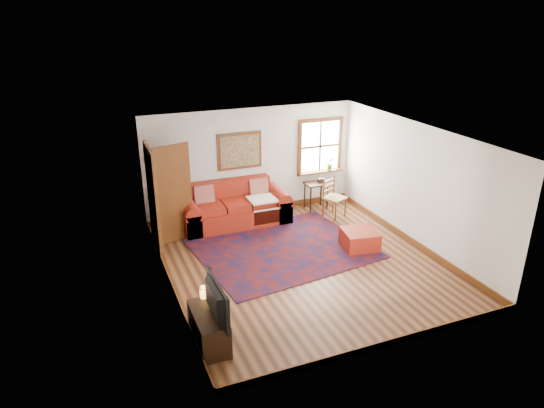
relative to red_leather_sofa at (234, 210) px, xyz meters
name	(u,v)px	position (x,y,z in m)	size (l,w,h in m)	color
ground	(301,263)	(0.60, -2.28, -0.31)	(5.50, 5.50, 0.00)	#3B1E0F
room_envelope	(303,181)	(0.60, -2.27, 1.34)	(5.04, 5.54, 2.52)	silver
window	(321,152)	(2.38, 0.42, 1.00)	(1.18, 0.20, 1.38)	white
doorway	(165,195)	(-1.60, -0.50, 0.76)	(0.89, 1.08, 2.14)	black
framed_artwork	(240,151)	(0.30, 0.43, 1.24)	(1.05, 0.07, 0.85)	#603314
persian_rug	(283,249)	(0.50, -1.65, -0.30)	(3.32, 2.66, 0.02)	#4F0F0B
red_leather_sofa	(234,210)	(0.00, 0.00, 0.00)	(2.42, 1.00, 0.95)	maroon
red_ottoman	(360,239)	(1.96, -2.16, -0.12)	(0.67, 0.67, 0.38)	maroon
side_table	(316,188)	(2.11, 0.09, 0.22)	(0.55, 0.41, 0.66)	black
ladder_back_chair	(333,196)	(2.25, -0.49, 0.20)	(0.57, 0.56, 0.94)	tan
media_cabinet	(209,328)	(-1.67, -3.98, -0.06)	(0.42, 0.93, 0.51)	black
television	(211,301)	(-1.65, -4.11, 0.48)	(0.99, 0.13, 0.57)	black
candle_hurricane	(204,293)	(-1.62, -3.56, 0.28)	(0.12, 0.12, 0.18)	silver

